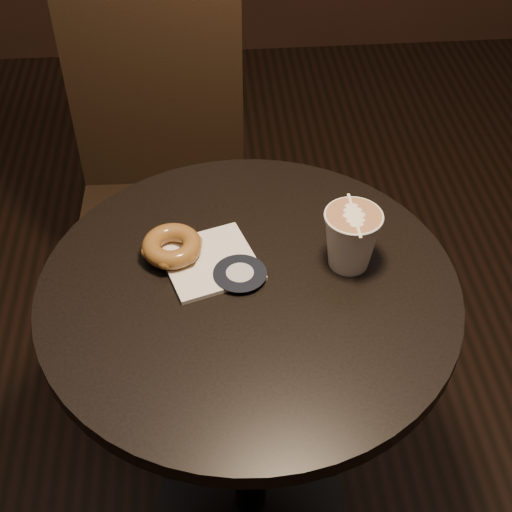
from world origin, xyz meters
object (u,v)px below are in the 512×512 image
Objects in this scene: cafe_table at (249,360)px; latte_cup at (351,240)px; pastry_bag at (210,261)px; doughnut at (172,246)px; chair at (161,169)px.

latte_cup is at bearing 12.01° from cafe_table.
cafe_table is 5.03× the size of pastry_bag.
latte_cup reaches higher than doughnut.
doughnut is (-0.12, 0.08, 0.22)m from cafe_table.
pastry_bag is at bearing -76.83° from chair.
pastry_bag is 0.24m from latte_cup.
doughnut is 0.96× the size of latte_cup.
pastry_bag is at bearing 175.45° from latte_cup.
cafe_table is 0.31m from latte_cup.
doughnut is 0.30m from latte_cup.
latte_cup is (0.30, -0.04, 0.03)m from doughnut.
cafe_table is 0.74× the size of chair.
cafe_table is at bearing -72.15° from chair.
pastry_bag is (0.11, -0.52, 0.18)m from chair.
pastry_bag is 0.07m from doughnut.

